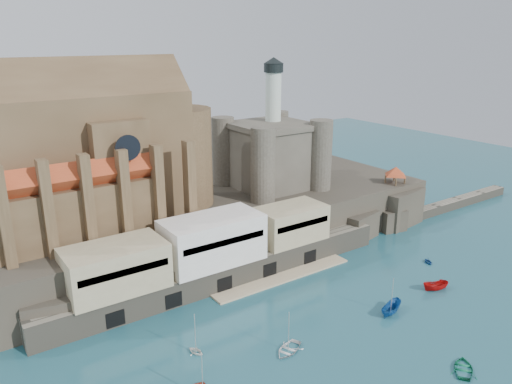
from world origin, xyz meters
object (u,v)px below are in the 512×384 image
Objects in this scene: church at (95,158)px; boat_2 at (390,313)px; pavilion at (396,172)px; castle_keep at (271,152)px.

boat_2 is (33.01, -44.03, -22.13)m from church.
pavilion reaches higher than boat_2.
castle_keep is 4.58× the size of pavilion.
pavilion is 1.17× the size of boat_2.
church reaches higher than pavilion.
castle_keep is (40.21, -0.78, -3.81)m from church.
boat_2 is at bearing -99.45° from castle_keep.
castle_keep is 47.52m from boat_2.
boat_2 is (-7.20, -43.26, -18.31)m from castle_keep.
pavilion is at bearing -13.48° from church.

